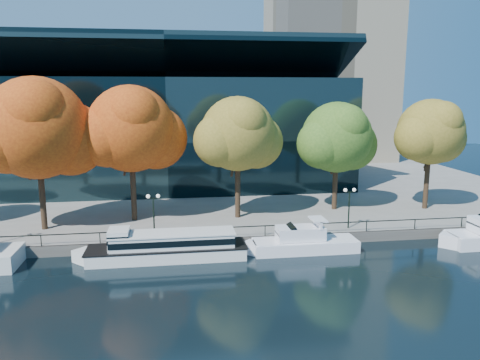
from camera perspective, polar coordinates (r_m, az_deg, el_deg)
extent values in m
plane|color=black|center=(40.81, -3.03, -9.79)|extent=(160.00, 160.00, 0.00)
cube|color=slate|center=(75.90, -5.61, 0.26)|extent=(90.00, 67.00, 1.00)
cube|color=#47443F|center=(43.51, -3.41, -7.77)|extent=(90.00, 0.25, 1.00)
cube|color=black|center=(43.26, -3.46, -5.87)|extent=(88.20, 0.08, 0.08)
cube|color=black|center=(43.41, -3.45, -6.50)|extent=(0.07, 0.07, 0.90)
cube|color=black|center=(70.34, -8.81, 5.52)|extent=(50.00, 24.00, 16.00)
cube|color=black|center=(66.12, -9.08, 13.42)|extent=(50.00, 17.14, 7.86)
cube|color=silver|center=(41.53, -8.83, -8.77)|extent=(13.45, 3.27, 1.06)
cube|color=black|center=(41.35, -8.85, -8.05)|extent=(13.72, 3.33, 0.12)
cube|color=silver|center=(42.17, -18.12, -8.89)|extent=(2.70, 2.70, 1.06)
cube|color=silver|center=(41.15, -8.20, -7.24)|extent=(10.49, 2.68, 1.15)
cube|color=black|center=(41.14, -8.21, -7.17)|extent=(10.63, 2.74, 0.53)
cube|color=silver|center=(40.96, -8.23, -6.41)|extent=(10.76, 2.81, 0.10)
cube|color=silver|center=(41.33, -14.53, -6.98)|extent=(1.73, 2.29, 1.73)
cube|color=black|center=(41.27, -14.55, -6.73)|extent=(1.78, 2.35, 0.67)
cube|color=white|center=(43.22, 7.93, -7.93)|extent=(9.49, 2.71, 1.08)
cube|color=white|center=(42.18, 1.67, -8.30)|extent=(2.08, 2.08, 1.08)
cube|color=white|center=(43.04, 7.95, -7.22)|extent=(9.30, 2.66, 0.07)
cube|color=white|center=(42.72, 7.36, -6.42)|extent=(4.27, 2.03, 1.17)
cube|color=black|center=(42.38, 5.75, -6.40)|extent=(1.87, 1.95, 1.48)
cube|color=white|center=(42.93, 9.47, -5.20)|extent=(0.23, 2.11, 0.72)
cube|color=white|center=(42.83, 9.49, -4.73)|extent=(1.27, 2.11, 0.14)
cube|color=white|center=(48.01, 24.35, -6.79)|extent=(2.32, 2.32, 1.26)
cylinder|color=black|center=(49.18, -23.01, -1.07)|extent=(0.56, 0.56, 7.92)
cylinder|color=black|center=(48.74, -22.66, 2.58)|extent=(1.24, 1.89, 3.96)
cylinder|color=black|center=(48.53, -23.80, 2.12)|extent=(1.14, 1.29, 3.54)
sphere|color=#9B2A0C|center=(48.39, -23.53, 5.83)|extent=(9.70, 9.70, 9.70)
sphere|color=#9B2A0C|center=(49.29, -19.99, 4.74)|extent=(7.28, 7.28, 7.28)
sphere|color=#9B2A0C|center=(48.22, -26.55, 4.71)|extent=(6.79, 6.79, 6.79)
sphere|color=#9B2A0C|center=(46.30, -23.73, 7.74)|extent=(5.82, 5.82, 5.82)
cylinder|color=black|center=(49.79, -12.90, -0.49)|extent=(0.56, 0.56, 7.65)
cylinder|color=black|center=(49.46, -12.45, 2.99)|extent=(1.21, 1.83, 3.83)
cylinder|color=black|center=(49.08, -13.52, 2.56)|extent=(1.11, 1.26, 3.42)
sphere|color=#9B2A0C|center=(49.02, -13.18, 6.11)|extent=(8.85, 8.85, 8.85)
sphere|color=#9B2A0C|center=(50.29, -10.23, 5.07)|extent=(6.64, 6.64, 6.64)
sphere|color=#9B2A0C|center=(48.43, -15.85, 5.14)|extent=(6.19, 6.19, 6.19)
sphere|color=#9B2A0C|center=(47.12, -12.90, 7.83)|extent=(5.31, 5.31, 5.31)
cylinder|color=black|center=(49.64, -0.28, -0.53)|extent=(0.56, 0.56, 7.16)
cylinder|color=black|center=(49.43, 0.26, 2.73)|extent=(1.15, 1.74, 3.59)
cylinder|color=black|center=(48.85, -0.70, 2.33)|extent=(1.06, 1.20, 3.21)
sphere|color=brown|center=(48.86, -0.29, 5.65)|extent=(7.79, 7.79, 7.79)
sphere|color=brown|center=(50.45, 1.94, 4.70)|extent=(5.84, 5.84, 5.84)
sphere|color=brown|center=(47.91, -2.47, 4.84)|extent=(5.45, 5.45, 5.45)
sphere|color=brown|center=(47.28, 0.45, 7.14)|extent=(4.67, 4.67, 4.67)
cylinder|color=black|center=(54.26, 11.52, -0.08)|extent=(0.56, 0.56, 6.59)
cylinder|color=black|center=(54.20, 12.05, 2.66)|extent=(1.09, 1.63, 3.31)
cylinder|color=black|center=(53.46, 11.32, 2.32)|extent=(1.00, 1.13, 2.96)
sphere|color=#355A1C|center=(53.56, 11.72, 5.12)|extent=(7.90, 7.90, 7.90)
sphere|color=#355A1C|center=(55.54, 13.37, 4.22)|extent=(5.93, 5.93, 5.93)
sphere|color=#355A1C|center=(52.24, 9.94, 4.39)|extent=(5.53, 5.53, 5.53)
sphere|color=#355A1C|center=(52.11, 12.78, 6.45)|extent=(4.74, 4.74, 4.74)
cylinder|color=black|center=(57.53, 21.81, 0.20)|extent=(0.56, 0.56, 7.06)
cylinder|color=black|center=(57.54, 22.34, 2.97)|extent=(1.14, 1.72, 3.54)
cylinder|color=black|center=(56.69, 21.79, 2.64)|extent=(1.05, 1.19, 3.16)
sphere|color=brown|center=(56.86, 22.19, 5.45)|extent=(7.36, 7.36, 7.36)
sphere|color=brown|center=(58.93, 23.29, 4.63)|extent=(5.52, 5.52, 5.52)
sphere|color=brown|center=(55.36, 20.88, 4.84)|extent=(5.15, 5.15, 5.15)
sphere|color=brown|center=(55.70, 23.38, 6.60)|extent=(4.42, 4.42, 4.42)
cylinder|color=black|center=(44.13, -10.46, -4.55)|extent=(0.14, 0.14, 3.60)
cube|color=black|center=(43.68, -10.54, -2.21)|extent=(0.90, 0.06, 0.06)
sphere|color=white|center=(43.66, -11.14, -1.97)|extent=(0.36, 0.36, 0.36)
sphere|color=white|center=(43.62, -9.96, -1.94)|extent=(0.36, 0.36, 0.36)
cylinder|color=black|center=(47.28, 13.13, -3.62)|extent=(0.14, 0.14, 3.60)
cube|color=black|center=(46.86, 13.23, -1.43)|extent=(0.90, 0.06, 0.06)
sphere|color=white|center=(46.66, 12.72, -1.21)|extent=(0.36, 0.36, 0.36)
sphere|color=white|center=(46.99, 13.75, -1.17)|extent=(0.36, 0.36, 0.36)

